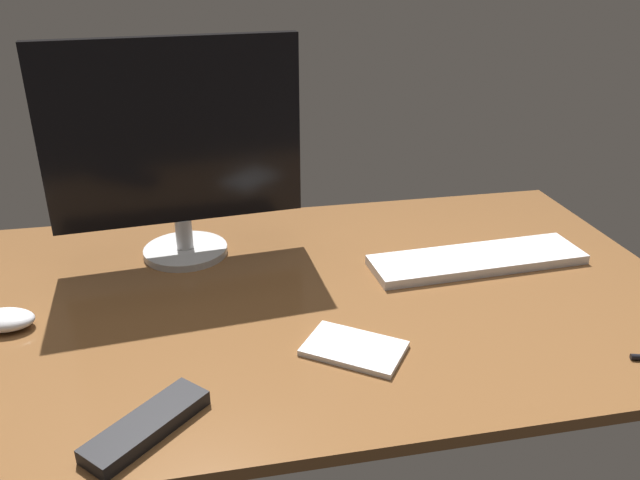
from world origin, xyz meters
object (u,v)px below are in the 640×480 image
(monitor, at_px, (175,145))
(computer_mouse, at_px, (4,320))
(tv_remote, at_px, (147,426))
(notepad, at_px, (354,348))
(keyboard, at_px, (477,260))

(monitor, distance_m, computer_mouse, 0.44)
(tv_remote, bearing_deg, notepad, -21.61)
(notepad, bearing_deg, computer_mouse, 162.01)
(keyboard, bearing_deg, notepad, -145.40)
(monitor, xyz_separation_m, notepad, (0.26, -0.41, -0.23))
(keyboard, xyz_separation_m, notepad, (-0.32, -0.25, -0.00))
(monitor, bearing_deg, keyboard, -21.34)
(keyboard, height_order, computer_mouse, computer_mouse)
(keyboard, xyz_separation_m, tv_remote, (-0.64, -0.38, 0.00))
(keyboard, xyz_separation_m, computer_mouse, (-0.88, -0.07, 0.01))
(monitor, relative_size, tv_remote, 2.75)
(monitor, xyz_separation_m, keyboard, (0.58, -0.16, -0.23))
(keyboard, height_order, notepad, keyboard)
(monitor, relative_size, computer_mouse, 4.84)
(notepad, bearing_deg, keyboard, 37.87)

